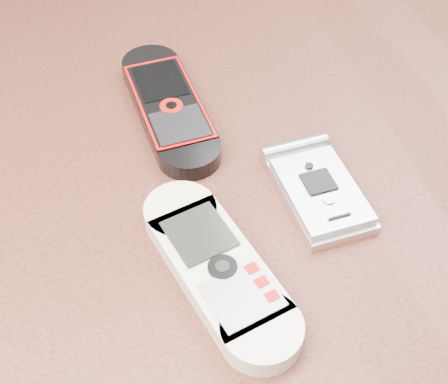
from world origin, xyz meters
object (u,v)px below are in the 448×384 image
(nokia_black_red, at_px, (169,106))
(table, at_px, (219,280))
(motorola_razr, at_px, (319,191))
(nokia_white, at_px, (218,268))

(nokia_black_red, bearing_deg, table, -86.76)
(motorola_razr, bearing_deg, nokia_white, -155.22)
(nokia_white, bearing_deg, nokia_black_red, 74.52)
(table, xyz_separation_m, nokia_black_red, (-0.02, 0.11, 0.11))
(nokia_black_red, xyz_separation_m, motorola_razr, (0.09, -0.13, -0.00))
(nokia_white, distance_m, nokia_black_red, 0.18)
(nokia_black_red, bearing_deg, motorola_razr, -58.85)
(nokia_white, relative_size, motorola_razr, 1.54)
(table, relative_size, nokia_white, 7.30)
(motorola_razr, bearing_deg, nokia_black_red, 121.99)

